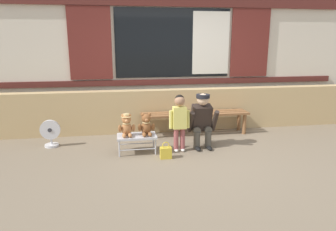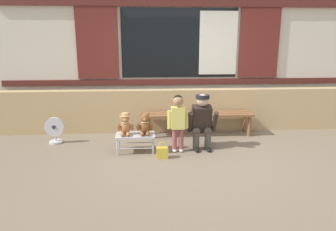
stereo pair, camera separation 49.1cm
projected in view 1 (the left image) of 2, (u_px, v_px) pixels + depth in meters
ground_plane at (193, 154)px, 5.11m from camera, size 60.00×60.00×0.00m
brick_low_wall at (177, 110)px, 6.37m from camera, size 7.78×0.25×0.85m
shop_facade at (172, 49)px, 6.58m from camera, size 7.94×0.26×3.23m
wooden_bench_long at (195, 116)px, 6.08m from camera, size 2.10×0.40×0.44m
small_display_bench at (137, 137)px, 5.10m from camera, size 0.64×0.36×0.30m
teddy_bear_with_hat at (127, 125)px, 5.03m from camera, size 0.28×0.27×0.36m
teddy_bear_plain at (146, 125)px, 5.08m from camera, size 0.28×0.26×0.36m
child_standing at (179, 117)px, 5.10m from camera, size 0.35×0.18×0.96m
adult_crouching at (202, 120)px, 5.33m from camera, size 0.50×0.49×0.95m
handbag_on_ground at (166, 152)px, 4.89m from camera, size 0.18×0.11×0.27m
floor_fan at (51, 134)px, 5.40m from camera, size 0.34×0.24×0.48m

